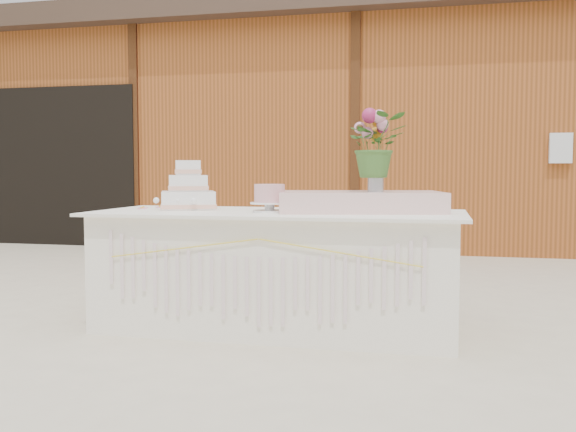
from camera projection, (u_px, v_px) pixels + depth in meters
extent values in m
plane|color=beige|center=(278.00, 328.00, 4.23)|extent=(80.00, 80.00, 0.00)
cube|color=#9C4E20|center=(371.00, 141.00, 9.95)|extent=(12.00, 4.00, 3.00)
cube|color=#3B2B21|center=(372.00, 33.00, 9.84)|extent=(12.60, 4.60, 0.30)
cube|color=black|center=(56.00, 166.00, 8.97)|extent=(2.40, 0.08, 2.20)
cube|color=white|center=(278.00, 272.00, 4.20)|extent=(2.28, 0.88, 0.75)
cube|color=white|center=(278.00, 213.00, 4.18)|extent=(2.40, 1.00, 0.02)
cube|color=white|center=(188.00, 200.00, 4.43)|extent=(0.47, 0.47, 0.12)
cube|color=#F7B59C|center=(188.00, 206.00, 4.43)|extent=(0.49, 0.49, 0.03)
cube|color=white|center=(188.00, 183.00, 4.42)|extent=(0.34, 0.34, 0.11)
cube|color=#F7B59C|center=(188.00, 188.00, 4.42)|extent=(0.35, 0.35, 0.03)
cube|color=white|center=(188.00, 168.00, 4.41)|extent=(0.22, 0.22, 0.10)
cube|color=#F7B59C|center=(188.00, 172.00, 4.42)|extent=(0.24, 0.24, 0.03)
cylinder|color=white|center=(270.00, 211.00, 4.10)|extent=(0.21, 0.21, 0.01)
cylinder|color=white|center=(269.00, 207.00, 4.10)|extent=(0.06, 0.06, 0.04)
cylinder|color=white|center=(269.00, 203.00, 4.10)|extent=(0.25, 0.25, 0.01)
cylinder|color=#D29997|center=(269.00, 193.00, 4.09)|extent=(0.20, 0.20, 0.12)
cube|color=beige|center=(360.00, 202.00, 4.15)|extent=(1.13, 0.79, 0.13)
cylinder|color=#BABBBF|center=(376.00, 181.00, 4.11)|extent=(0.10, 0.10, 0.14)
imported|color=#3B6729|center=(376.00, 138.00, 4.09)|extent=(0.46, 0.43, 0.41)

